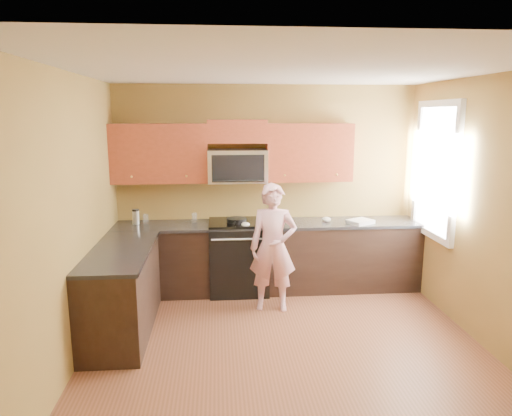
{
  "coord_description": "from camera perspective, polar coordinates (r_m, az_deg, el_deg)",
  "views": [
    {
      "loc": [
        -0.66,
        -4.18,
        2.31
      ],
      "look_at": [
        -0.2,
        1.3,
        1.2
      ],
      "focal_mm": 32.53,
      "sensor_mm": 36.0,
      "label": 1
    }
  ],
  "objects": [
    {
      "name": "wall_back",
      "position": [
        6.29,
        1.28,
        2.63
      ],
      "size": [
        4.0,
        0.0,
        4.0
      ],
      "primitive_type": "plane",
      "rotation": [
        1.57,
        0.0,
        0.0
      ],
      "color": "olive",
      "rests_on": "ground"
    },
    {
      "name": "wall_front",
      "position": [
        2.48,
        11.29,
        -11.65
      ],
      "size": [
        4.0,
        0.0,
        4.0
      ],
      "primitive_type": "plane",
      "rotation": [
        -1.57,
        0.0,
        0.0
      ],
      "color": "olive",
      "rests_on": "ground"
    },
    {
      "name": "napkin_b",
      "position": [
        6.19,
        8.64,
        -1.4
      ],
      "size": [
        0.16,
        0.17,
        0.07
      ],
      "primitive_type": "ellipsoid",
      "rotation": [
        0.0,
        0.0,
        -0.36
      ],
      "color": "silver",
      "rests_on": "countertop_back"
    },
    {
      "name": "woman",
      "position": [
        5.51,
        2.12,
        -4.89
      ],
      "size": [
        0.6,
        0.44,
        1.53
      ],
      "primitive_type": "imported",
      "rotation": [
        0.0,
        0.0,
        -0.14
      ],
      "color": "pink",
      "rests_on": "floor"
    },
    {
      "name": "upper_cab_left",
      "position": [
        6.12,
        -11.61,
        3.1
      ],
      "size": [
        1.22,
        0.33,
        0.75
      ],
      "primitive_type": null,
      "color": "maroon",
      "rests_on": "wall_back"
    },
    {
      "name": "microwave",
      "position": [
        6.05,
        -2.29,
        3.22
      ],
      "size": [
        0.76,
        0.4,
        0.42
      ],
      "primitive_type": null,
      "color": "silver",
      "rests_on": "wall_back"
    },
    {
      "name": "butter_tub",
      "position": [
        5.96,
        0.53,
        -2.08
      ],
      "size": [
        0.13,
        0.13,
        0.08
      ],
      "primitive_type": null,
      "rotation": [
        0.0,
        0.0,
        -0.13
      ],
      "color": "yellow",
      "rests_on": "countertop_back"
    },
    {
      "name": "cabinet_back_run",
      "position": [
        6.21,
        1.54,
        -6.13
      ],
      "size": [
        4.0,
        0.6,
        0.88
      ],
      "primitive_type": "cube",
      "color": "black",
      "rests_on": "floor"
    },
    {
      "name": "countertop_left",
      "position": [
        5.09,
        -16.33,
        -5.14
      ],
      "size": [
        0.62,
        1.6,
        0.04
      ],
      "primitive_type": "cube",
      "color": "black",
      "rests_on": "cabinet_left_run"
    },
    {
      "name": "window",
      "position": [
        6.03,
        21.25,
        4.35
      ],
      "size": [
        0.06,
        1.06,
        1.66
      ],
      "primitive_type": null,
      "color": "white",
      "rests_on": "wall_right"
    },
    {
      "name": "upper_cab_over_mw",
      "position": [
        6.03,
        -2.35,
        9.4
      ],
      "size": [
        0.76,
        0.33,
        0.3
      ],
      "primitive_type": "cube",
      "color": "maroon",
      "rests_on": "wall_back"
    },
    {
      "name": "upper_cab_right",
      "position": [
        6.2,
        6.43,
        3.36
      ],
      "size": [
        1.12,
        0.33,
        0.75
      ],
      "primitive_type": null,
      "color": "maroon",
      "rests_on": "wall_back"
    },
    {
      "name": "cabinet_left_run",
      "position": [
        5.24,
        -16.16,
        -9.97
      ],
      "size": [
        0.6,
        1.6,
        0.88
      ],
      "primitive_type": "cube",
      "color": "black",
      "rests_on": "floor"
    },
    {
      "name": "wall_left",
      "position": [
        4.5,
        -22.02,
        -1.77
      ],
      "size": [
        0.0,
        4.0,
        4.0
      ],
      "primitive_type": "plane",
      "rotation": [
        1.57,
        0.0,
        1.57
      ],
      "color": "olive",
      "rests_on": "ground"
    },
    {
      "name": "napkin_a",
      "position": [
        5.84,
        -1.3,
        -2.06
      ],
      "size": [
        0.14,
        0.14,
        0.06
      ],
      "primitive_type": "ellipsoid",
      "rotation": [
        0.0,
        0.0,
        -0.26
      ],
      "color": "silver",
      "rests_on": "countertop_back"
    },
    {
      "name": "countertop_back",
      "position": [
        6.08,
        1.57,
        -2.02
      ],
      "size": [
        4.0,
        0.62,
        0.04
      ],
      "primitive_type": "cube",
      "color": "black",
      "rests_on": "cabinet_back_run"
    },
    {
      "name": "toast_slice",
      "position": [
        6.07,
        1.34,
        -1.77
      ],
      "size": [
        0.13,
        0.13,
        0.01
      ],
      "primitive_type": "cube",
      "rotation": [
        0.0,
        0.0,
        0.17
      ],
      "color": "#B27F47",
      "rests_on": "countertop_back"
    },
    {
      "name": "dish_towel",
      "position": [
        6.18,
        12.71,
        -1.65
      ],
      "size": [
        0.38,
        0.36,
        0.05
      ],
      "primitive_type": "cube",
      "rotation": [
        0.0,
        0.0,
        0.51
      ],
      "color": "white",
      "rests_on": "countertop_back"
    },
    {
      "name": "wall_right",
      "position": [
        5.05,
        27.11,
        -0.83
      ],
      "size": [
        0.0,
        4.0,
        4.0
      ],
      "primitive_type": "plane",
      "rotation": [
        1.57,
        0.0,
        -1.57
      ],
      "color": "olive",
      "rests_on": "ground"
    },
    {
      "name": "frying_pan",
      "position": [
        5.97,
        -2.37,
        -1.77
      ],
      "size": [
        0.34,
        0.49,
        0.06
      ],
      "primitive_type": null,
      "rotation": [
        0.0,
        0.0,
        -0.2
      ],
      "color": "black",
      "rests_on": "stove"
    },
    {
      "name": "ceiling",
      "position": [
        4.25,
        4.33,
        16.63
      ],
      "size": [
        4.0,
        4.0,
        0.0
      ],
      "primitive_type": "plane",
      "rotation": [
        3.14,
        0.0,
        0.0
      ],
      "color": "white",
      "rests_on": "ground"
    },
    {
      "name": "glass_c",
      "position": [
        6.16,
        -7.58,
        -1.16
      ],
      "size": [
        0.09,
        0.09,
        0.12
      ],
      "primitive_type": "cylinder",
      "rotation": [
        0.0,
        0.0,
        0.32
      ],
      "color": "silver",
      "rests_on": "countertop_back"
    },
    {
      "name": "floor",
      "position": [
        4.83,
        3.83,
        -17.23
      ],
      "size": [
        4.0,
        4.0,
        0.0
      ],
      "primitive_type": "plane",
      "color": "brown",
      "rests_on": "ground"
    },
    {
      "name": "glass_a",
      "position": [
        6.21,
        -13.41,
        -1.29
      ],
      "size": [
        0.07,
        0.07,
        0.12
      ],
      "primitive_type": "cylinder",
      "rotation": [
        0.0,
        0.0,
        0.01
      ],
      "color": "silver",
      "rests_on": "countertop_back"
    },
    {
      "name": "stove",
      "position": [
        6.15,
        -2.16,
        -5.98
      ],
      "size": [
        0.76,
        0.65,
        0.95
      ],
      "primitive_type": null,
      "color": "black",
      "rests_on": "floor"
    },
    {
      "name": "travel_mug",
      "position": [
        6.21,
        -14.51,
        -1.91
      ],
      "size": [
        0.1,
        0.1,
        0.19
      ],
      "primitive_type": null,
      "rotation": [
        0.0,
        0.0,
        -0.05
      ],
      "color": "silver",
      "rests_on": "countertop_back"
    }
  ]
}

